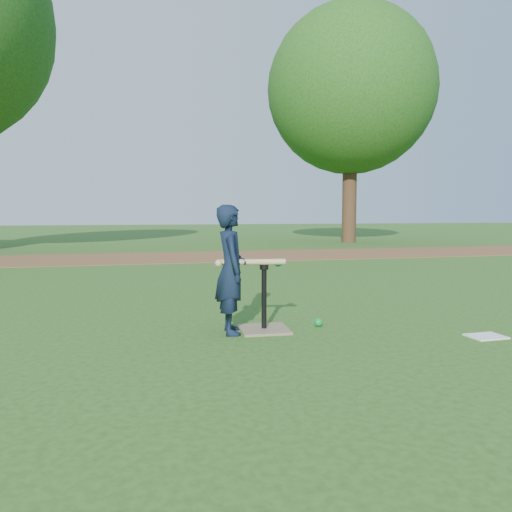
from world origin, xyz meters
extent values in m
plane|color=#285116|center=(0.00, 0.00, 0.00)|extent=(80.00, 80.00, 0.00)
cube|color=brown|center=(0.00, 7.50, 0.01)|extent=(24.00, 3.00, 0.01)
imported|color=black|center=(-0.14, -0.14, 0.57)|extent=(0.29, 0.42, 1.13)
sphere|color=#0C8933|center=(0.70, -0.09, 0.04)|extent=(0.08, 0.08, 0.08)
cube|color=white|center=(1.95, -0.81, 0.01)|extent=(0.31, 0.24, 0.01)
cube|color=#847254|center=(0.17, -0.12, 0.01)|extent=(0.45, 0.45, 0.02)
cylinder|color=black|center=(0.17, -0.12, 0.30)|extent=(0.05, 0.05, 0.55)
cylinder|color=black|center=(0.17, -0.12, 0.58)|extent=(0.08, 0.08, 0.06)
cylinder|color=tan|center=(0.05, -0.14, 0.63)|extent=(0.60, 0.15, 0.05)
sphere|color=tan|center=(-0.25, -0.18, 0.63)|extent=(0.06, 0.06, 0.06)
sphere|color=#0C8933|center=(0.31, -0.09, 0.61)|extent=(0.08, 0.08, 0.08)
cylinder|color=#382316|center=(6.50, 12.00, 1.71)|extent=(0.50, 0.50, 3.42)
sphere|color=#285B19|center=(6.50, 12.00, 5.30)|extent=(5.80, 5.80, 5.80)
camera|label=1|loc=(-0.96, -4.39, 1.06)|focal=35.00mm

